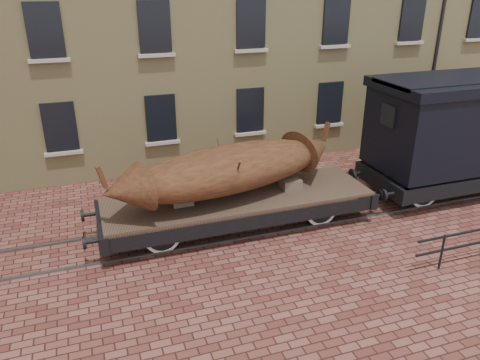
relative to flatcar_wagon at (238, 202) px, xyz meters
name	(u,v)px	position (x,y,z in m)	size (l,w,h in m)	color
ground	(274,221)	(1.18, 0.00, -0.83)	(90.00, 90.00, 0.00)	#542720
rail_track	(274,220)	(1.18, 0.00, -0.80)	(30.00, 1.52, 0.06)	#59595E
flatcar_wagon	(238,202)	(0.00, 0.00, 0.00)	(8.86, 2.40, 1.34)	brown
iron_boat	(228,169)	(-0.29, 0.00, 1.09)	(7.31, 3.31, 1.73)	brown
goods_van	(472,121)	(8.27, 0.00, 1.69)	(7.80, 2.84, 4.03)	black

